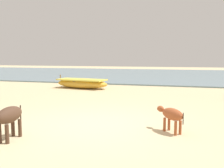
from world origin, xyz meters
The scene contains 5 objects.
ground centered at (0.00, 0.00, 0.00)m, with size 80.00×80.00×0.00m, color #CCB789.
sea_water centered at (0.00, 18.80, 0.04)m, with size 60.00×20.00×0.08m, color slate.
fishing_boat_0 centered at (-3.26, 6.67, 0.28)m, with size 3.22×1.48×0.72m.
calf_near_rust centered at (1.87, -0.16, 0.40)m, with size 0.71×0.72×0.56m.
calf_far_dark centered at (-1.30, -1.64, 0.50)m, with size 0.37×1.07×0.69m.
Camera 1 is at (2.07, -5.68, 1.69)m, focal length 38.80 mm.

